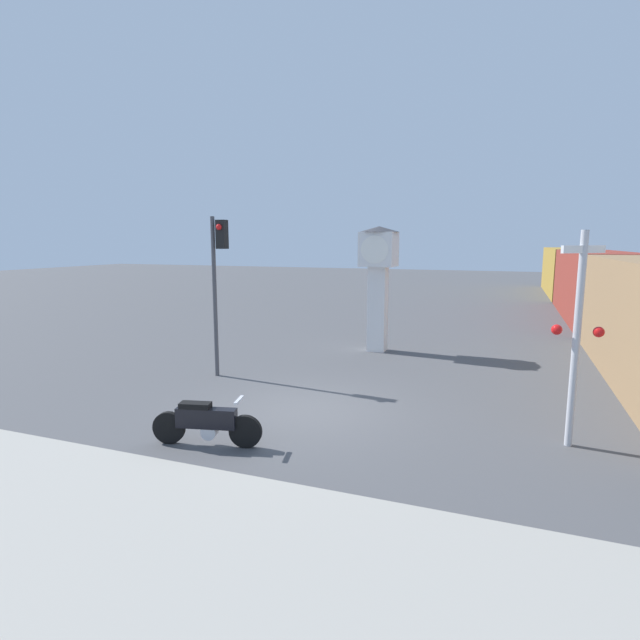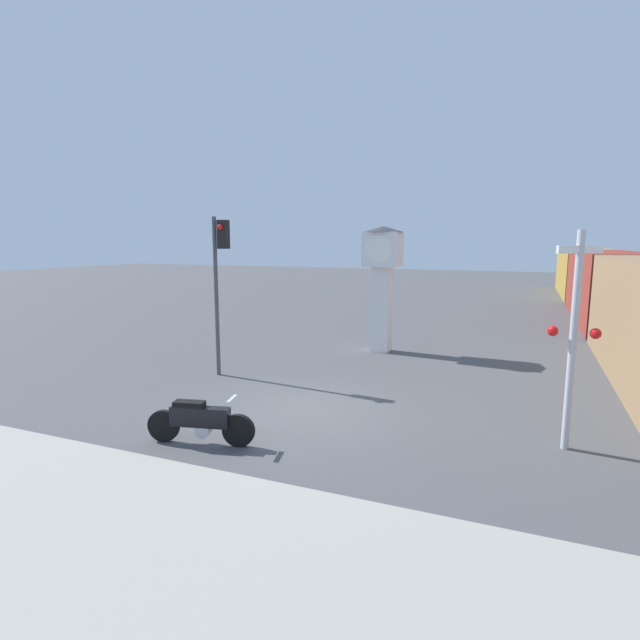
{
  "view_description": "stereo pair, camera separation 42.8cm",
  "coord_description": "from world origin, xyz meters",
  "px_view_note": "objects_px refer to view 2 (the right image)",
  "views": [
    {
      "loc": [
        4.24,
        -10.32,
        3.9
      ],
      "look_at": [
        -0.52,
        2.31,
        1.77
      ],
      "focal_mm": 28.0,
      "sensor_mm": 36.0,
      "label": 1
    },
    {
      "loc": [
        4.64,
        -10.17,
        3.9
      ],
      "look_at": [
        -0.52,
        2.31,
        1.77
      ],
      "focal_mm": 28.0,
      "sensor_mm": 36.0,
      "label": 2
    }
  ],
  "objects_px": {
    "motorcycle": "(200,421)",
    "clock_tower": "(382,269)",
    "traffic_light": "(219,268)",
    "freight_train": "(607,286)",
    "railroad_crossing_signal": "(574,333)"
  },
  "relations": [
    {
      "from": "motorcycle",
      "to": "clock_tower",
      "type": "relative_size",
      "value": 0.48
    },
    {
      "from": "traffic_light",
      "to": "freight_train",
      "type": "bearing_deg",
      "value": 53.88
    },
    {
      "from": "railroad_crossing_signal",
      "to": "traffic_light",
      "type": "bearing_deg",
      "value": 167.47
    },
    {
      "from": "railroad_crossing_signal",
      "to": "motorcycle",
      "type": "bearing_deg",
      "value": -159.37
    },
    {
      "from": "clock_tower",
      "to": "freight_train",
      "type": "distance_m",
      "value": 14.14
    },
    {
      "from": "clock_tower",
      "to": "freight_train",
      "type": "height_order",
      "value": "clock_tower"
    },
    {
      "from": "clock_tower",
      "to": "freight_train",
      "type": "xyz_separation_m",
      "value": [
        8.44,
        11.28,
        -1.25
      ]
    },
    {
      "from": "clock_tower",
      "to": "motorcycle",
      "type": "bearing_deg",
      "value": -95.97
    },
    {
      "from": "traffic_light",
      "to": "railroad_crossing_signal",
      "type": "height_order",
      "value": "traffic_light"
    },
    {
      "from": "motorcycle",
      "to": "traffic_light",
      "type": "bearing_deg",
      "value": 105.37
    },
    {
      "from": "freight_train",
      "to": "railroad_crossing_signal",
      "type": "relative_size",
      "value": 9.23
    },
    {
      "from": "traffic_light",
      "to": "railroad_crossing_signal",
      "type": "xyz_separation_m",
      "value": [
        8.98,
        -1.99,
        -0.91
      ]
    },
    {
      "from": "freight_train",
      "to": "traffic_light",
      "type": "bearing_deg",
      "value": -126.12
    },
    {
      "from": "motorcycle",
      "to": "freight_train",
      "type": "bearing_deg",
      "value": 52.24
    },
    {
      "from": "motorcycle",
      "to": "clock_tower",
      "type": "bearing_deg",
      "value": 70.74
    }
  ]
}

